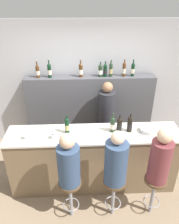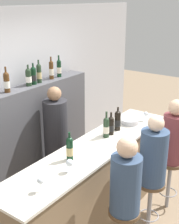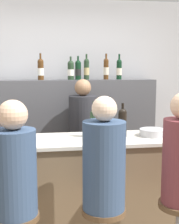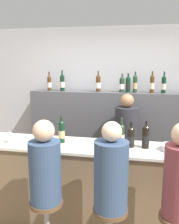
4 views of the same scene
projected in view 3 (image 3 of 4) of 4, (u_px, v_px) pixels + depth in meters
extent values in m
cube|color=#B2B2B7|center=(55.00, 99.00, 4.20)|extent=(6.40, 0.05, 2.60)
cube|color=brown|center=(63.00, 198.00, 2.87)|extent=(2.72, 0.54, 1.05)
cube|color=beige|center=(62.00, 141.00, 2.80)|extent=(2.76, 0.58, 0.03)
cube|color=#4C4C51|center=(56.00, 140.00, 4.05)|extent=(2.58, 0.28, 1.56)
cylinder|color=black|center=(15.00, 127.00, 2.75)|extent=(0.07, 0.07, 0.23)
cylinder|color=tan|center=(15.00, 129.00, 2.75)|extent=(0.07, 0.07, 0.09)
sphere|color=black|center=(15.00, 115.00, 2.73)|extent=(0.07, 0.07, 0.07)
cylinder|color=black|center=(14.00, 109.00, 2.73)|extent=(0.02, 0.02, 0.08)
cylinder|color=#233823|center=(94.00, 125.00, 2.86)|extent=(0.07, 0.07, 0.22)
cylinder|color=beige|center=(94.00, 127.00, 2.86)|extent=(0.07, 0.07, 0.09)
sphere|color=#233823|center=(94.00, 114.00, 2.84)|extent=(0.07, 0.07, 0.07)
cylinder|color=#233823|center=(94.00, 107.00, 2.83)|extent=(0.02, 0.02, 0.10)
cylinder|color=black|center=(105.00, 127.00, 2.88)|extent=(0.08, 0.08, 0.19)
cylinder|color=black|center=(105.00, 128.00, 2.88)|extent=(0.08, 0.08, 0.08)
sphere|color=black|center=(105.00, 116.00, 2.86)|extent=(0.08, 0.08, 0.08)
cylinder|color=black|center=(105.00, 110.00, 2.86)|extent=(0.02, 0.02, 0.08)
cylinder|color=black|center=(122.00, 125.00, 2.90)|extent=(0.08, 0.08, 0.22)
cylinder|color=black|center=(122.00, 126.00, 2.90)|extent=(0.08, 0.08, 0.09)
sphere|color=black|center=(123.00, 113.00, 2.88)|extent=(0.08, 0.08, 0.08)
cylinder|color=black|center=(123.00, 107.00, 2.88)|extent=(0.02, 0.02, 0.07)
cylinder|color=#4C2D14|center=(41.00, 71.00, 3.90)|extent=(0.08, 0.08, 0.23)
cylinder|color=white|center=(41.00, 72.00, 3.90)|extent=(0.08, 0.08, 0.09)
sphere|color=#4C2D14|center=(41.00, 62.00, 3.88)|extent=(0.08, 0.08, 0.08)
cylinder|color=#4C2D14|center=(40.00, 57.00, 3.87)|extent=(0.02, 0.02, 0.09)
cylinder|color=#233823|center=(71.00, 72.00, 3.96)|extent=(0.08, 0.08, 0.20)
cylinder|color=white|center=(71.00, 73.00, 3.96)|extent=(0.08, 0.08, 0.08)
sphere|color=#233823|center=(71.00, 64.00, 3.94)|extent=(0.08, 0.08, 0.08)
cylinder|color=#233823|center=(71.00, 59.00, 3.93)|extent=(0.02, 0.02, 0.07)
cylinder|color=black|center=(78.00, 72.00, 3.97)|extent=(0.08, 0.08, 0.21)
cylinder|color=black|center=(78.00, 72.00, 3.97)|extent=(0.08, 0.08, 0.08)
sphere|color=black|center=(78.00, 63.00, 3.95)|extent=(0.08, 0.08, 0.08)
cylinder|color=black|center=(78.00, 59.00, 3.95)|extent=(0.02, 0.02, 0.08)
cylinder|color=#233823|center=(87.00, 70.00, 3.98)|extent=(0.07, 0.07, 0.23)
cylinder|color=tan|center=(87.00, 71.00, 3.99)|extent=(0.07, 0.07, 0.09)
sphere|color=#233823|center=(87.00, 61.00, 3.97)|extent=(0.07, 0.07, 0.07)
cylinder|color=#233823|center=(87.00, 57.00, 3.96)|extent=(0.02, 0.02, 0.08)
cylinder|color=#4C2D14|center=(106.00, 70.00, 4.02)|extent=(0.06, 0.06, 0.24)
cylinder|color=beige|center=(106.00, 71.00, 4.02)|extent=(0.07, 0.07, 0.10)
sphere|color=#4C2D14|center=(106.00, 61.00, 4.01)|extent=(0.06, 0.06, 0.06)
cylinder|color=#4C2D14|center=(106.00, 57.00, 4.00)|extent=(0.02, 0.02, 0.08)
cylinder|color=black|center=(119.00, 71.00, 4.05)|extent=(0.07, 0.07, 0.23)
cylinder|color=beige|center=(119.00, 72.00, 4.05)|extent=(0.07, 0.07, 0.09)
sphere|color=black|center=(119.00, 62.00, 4.03)|extent=(0.07, 0.07, 0.07)
cylinder|color=black|center=(119.00, 57.00, 4.03)|extent=(0.02, 0.02, 0.09)
cylinder|color=#B7B7BC|center=(152.00, 132.00, 2.92)|extent=(0.24, 0.24, 0.07)
cylinder|color=brown|center=(16.00, 217.00, 2.19)|extent=(0.32, 0.32, 0.04)
cylinder|color=#334766|center=(15.00, 173.00, 2.14)|extent=(0.30, 0.30, 0.60)
sphere|color=#D8AD8C|center=(13.00, 115.00, 2.09)|extent=(0.20, 0.20, 0.20)
cylinder|color=brown|center=(104.00, 210.00, 2.29)|extent=(0.32, 0.32, 0.04)
cylinder|color=#334766|center=(104.00, 165.00, 2.24)|extent=(0.31, 0.31, 0.64)
sphere|color=beige|center=(104.00, 109.00, 2.18)|extent=(0.18, 0.18, 0.18)
cylinder|color=#28282D|center=(83.00, 153.00, 3.76)|extent=(0.34, 0.34, 1.39)
sphere|color=#936B4C|center=(83.00, 88.00, 3.64)|extent=(0.20, 0.20, 0.20)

